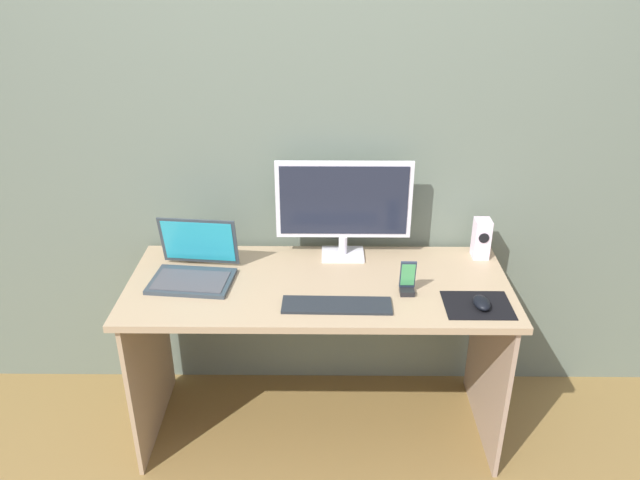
% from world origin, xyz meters
% --- Properties ---
extents(ground_plane, '(8.00, 8.00, 0.00)m').
position_xyz_m(ground_plane, '(0.00, 0.00, 0.00)').
color(ground_plane, olive).
extents(wall_back, '(6.00, 0.04, 2.50)m').
position_xyz_m(wall_back, '(0.00, 0.37, 1.25)').
color(wall_back, slate).
rests_on(wall_back, ground_plane).
extents(desk, '(1.52, 0.63, 0.74)m').
position_xyz_m(desk, '(0.00, 0.00, 0.59)').
color(desk, tan).
rests_on(desk, ground_plane).
extents(monitor, '(0.56, 0.14, 0.43)m').
position_xyz_m(monitor, '(0.10, 0.23, 0.98)').
color(monitor, silver).
rests_on(monitor, desk).
extents(speaker_right, '(0.07, 0.08, 0.17)m').
position_xyz_m(speaker_right, '(0.69, 0.23, 0.83)').
color(speaker_right, white).
rests_on(speaker_right, desk).
extents(laptop, '(0.34, 0.30, 0.23)m').
position_xyz_m(laptop, '(-0.50, 0.03, 0.79)').
color(laptop, '#333D44').
rests_on(laptop, desk).
extents(fishbowl, '(0.16, 0.16, 0.16)m').
position_xyz_m(fishbowl, '(-0.53, 0.21, 0.81)').
color(fishbowl, silver).
rests_on(fishbowl, desk).
extents(keyboard_external, '(0.41, 0.12, 0.01)m').
position_xyz_m(keyboard_external, '(0.07, -0.18, 0.75)').
color(keyboard_external, '#20252A').
rests_on(keyboard_external, desk).
extents(mousepad, '(0.25, 0.20, 0.00)m').
position_xyz_m(mousepad, '(0.60, -0.17, 0.74)').
color(mousepad, black).
rests_on(mousepad, desk).
extents(mouse, '(0.07, 0.10, 0.04)m').
position_xyz_m(mouse, '(0.60, -0.18, 0.76)').
color(mouse, black).
rests_on(mouse, mousepad).
extents(phone_in_dock, '(0.06, 0.05, 0.14)m').
position_xyz_m(phone_in_dock, '(0.34, -0.08, 0.79)').
color(phone_in_dock, black).
rests_on(phone_in_dock, desk).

